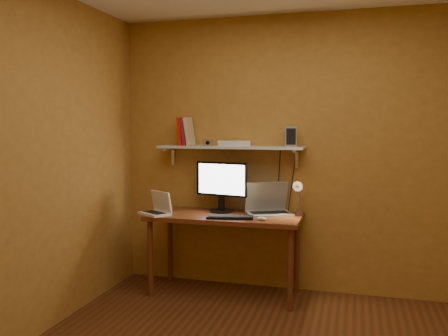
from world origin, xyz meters
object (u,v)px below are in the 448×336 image
(mouse, at_px, (262,218))
(keyboard, at_px, (230,217))
(laptop, at_px, (268,206))
(wall_shelf, at_px, (230,148))
(monitor, at_px, (221,184))
(desk_lamp, at_px, (299,193))
(desk, at_px, (225,224))
(speaker_left, at_px, (184,137))
(shelf_camera, at_px, (208,143))
(router, at_px, (234,143))
(speaker_right, at_px, (291,136))
(netbook, at_px, (158,208))

(mouse, bearing_deg, keyboard, -163.32)
(laptop, bearing_deg, wall_shelf, 147.80)
(monitor, distance_m, desk_lamp, 0.73)
(desk, relative_size, speaker_left, 8.64)
(keyboard, height_order, shelf_camera, shelf_camera)
(shelf_camera, bearing_deg, mouse, -26.95)
(wall_shelf, height_order, monitor, wall_shelf)
(laptop, height_order, desk_lamp, desk_lamp)
(mouse, xyz_separation_m, speaker_left, (-0.84, 0.36, 0.69))
(desk, height_order, router, router)
(keyboard, bearing_deg, speaker_left, 138.38)
(keyboard, distance_m, speaker_right, 0.92)
(laptop, xyz_separation_m, speaker_right, (0.20, 0.04, 0.64))
(laptop, relative_size, desk_lamp, 1.29)
(desk_lamp, height_order, router, router)
(mouse, xyz_separation_m, speaker_right, (0.19, 0.35, 0.70))
(netbook, height_order, speaker_right, speaker_right)
(router, bearing_deg, desk_lamp, -6.61)
(desk_lamp, xyz_separation_m, speaker_right, (-0.09, 0.06, 0.51))
(mouse, bearing_deg, laptop, 109.58)
(wall_shelf, distance_m, router, 0.06)
(desk_lamp, height_order, speaker_left, speaker_left)
(wall_shelf, distance_m, speaker_left, 0.47)
(laptop, distance_m, keyboard, 0.42)
(speaker_left, bearing_deg, netbook, -120.26)
(wall_shelf, relative_size, keyboard, 3.43)
(netbook, distance_m, mouse, 0.99)
(mouse, bearing_deg, wall_shelf, 155.06)
(monitor, height_order, router, router)
(monitor, xyz_separation_m, keyboard, (0.16, -0.29, -0.26))
(keyboard, height_order, speaker_left, speaker_left)
(mouse, xyz_separation_m, shelf_camera, (-0.58, 0.30, 0.64))
(monitor, xyz_separation_m, desk_lamp, (0.73, -0.01, -0.06))
(netbook, xyz_separation_m, shelf_camera, (0.40, 0.27, 0.60))
(mouse, bearing_deg, monitor, 164.88)
(desk, relative_size, wall_shelf, 1.00)
(desk_lamp, relative_size, shelf_camera, 3.52)
(netbook, bearing_deg, desk, 45.49)
(netbook, distance_m, speaker_left, 0.74)
(mouse, distance_m, speaker_left, 1.15)
(wall_shelf, xyz_separation_m, mouse, (0.38, -0.36, -0.59))
(speaker_right, distance_m, router, 0.54)
(speaker_right, xyz_separation_m, router, (-0.54, 0.01, -0.07))
(router, bearing_deg, wall_shelf, -173.90)
(wall_shelf, distance_m, keyboard, 0.70)
(speaker_left, bearing_deg, router, -5.54)
(shelf_camera, xyz_separation_m, router, (0.24, 0.07, -0.01))
(keyboard, bearing_deg, desk, 111.03)
(laptop, xyz_separation_m, netbook, (-0.98, -0.29, -0.02))
(keyboard, relative_size, desk_lamp, 1.09)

